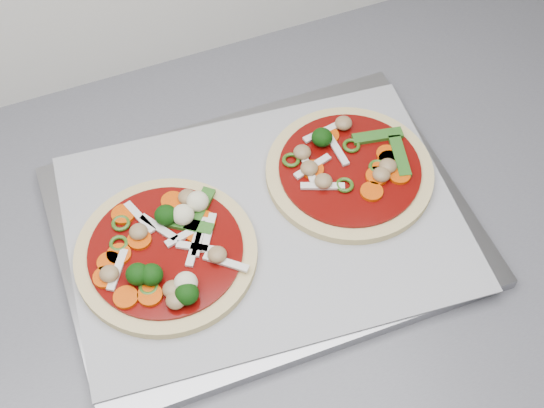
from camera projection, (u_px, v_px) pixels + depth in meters
name	position (u px, v px, depth m)	size (l,w,h in m)	color
base_cabinet	(501.00, 307.00, 1.30)	(3.60, 0.60, 0.86)	silver
baking_tray	(264.00, 225.00, 0.82)	(0.43, 0.32, 0.01)	gray
parchment	(264.00, 221.00, 0.81)	(0.42, 0.30, 0.00)	#9F9FA5
pizza_left	(166.00, 252.00, 0.78)	(0.19, 0.19, 0.03)	tan
pizza_right	(349.00, 169.00, 0.84)	(0.22, 0.22, 0.03)	tan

